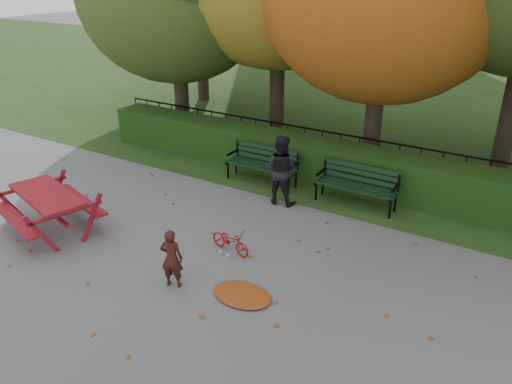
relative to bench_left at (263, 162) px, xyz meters
The scene contains 12 objects.
ground 3.96m from the bench_left, 70.65° to the right, with size 90.00×90.00×0.00m, color slate.
grass_strip 10.39m from the bench_left, 82.81° to the left, with size 90.00×90.00×0.00m, color #1B3615.
hedge 1.53m from the bench_left, 31.58° to the left, with size 13.00×0.90×1.00m, color black.
iron_fence 2.06m from the bench_left, 50.89° to the left, with size 14.00×0.04×1.02m.
bench_left is the anchor object (origin of this frame).
bench_right 2.40m from the bench_left, ahead, with size 1.80×0.57×0.88m.
picnic_table 4.92m from the bench_left, 118.34° to the right, with size 2.26×2.00×0.93m.
leaf_pile 4.69m from the bench_left, 63.34° to the right, with size 1.01×0.70×0.07m, color maroon.
leaf_scatter 3.68m from the bench_left, 69.08° to the right, with size 9.00×5.70×0.01m, color maroon, non-canonical shape.
child 4.61m from the bench_left, 78.06° to the right, with size 0.38×0.25×1.04m, color #381611.
adult 1.24m from the bench_left, 41.33° to the right, with size 0.76×0.59×1.57m, color black.
bicycle 3.35m from the bench_left, 69.61° to the right, with size 0.31×0.88×0.46m, color #A30F10.
Camera 1 is at (4.44, -5.97, 4.87)m, focal length 35.00 mm.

